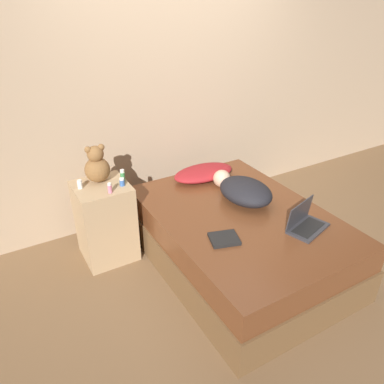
% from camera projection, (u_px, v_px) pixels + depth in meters
% --- Properties ---
extents(ground_plane, '(12.00, 12.00, 0.00)m').
position_uv_depth(ground_plane, '(237.00, 263.00, 3.30)').
color(ground_plane, brown).
extents(wall_back, '(8.00, 0.06, 2.60)m').
position_uv_depth(wall_back, '(171.00, 86.00, 3.57)').
color(wall_back, tan).
rests_on(wall_back, ground_plane).
extents(bed, '(1.30, 1.82, 0.51)m').
position_uv_depth(bed, '(239.00, 239.00, 3.17)').
color(bed, brown).
rests_on(bed, ground_plane).
extents(nightstand, '(0.44, 0.44, 0.71)m').
position_uv_depth(nightstand, '(105.00, 221.00, 3.24)').
color(nightstand, tan).
rests_on(nightstand, ground_plane).
extents(pillow, '(0.61, 0.34, 0.11)m').
position_uv_depth(pillow, '(204.00, 173.00, 3.59)').
color(pillow, maroon).
rests_on(pillow, bed).
extents(person_lying, '(0.42, 0.67, 0.19)m').
position_uv_depth(person_lying, '(243.00, 190.00, 3.21)').
color(person_lying, black).
rests_on(person_lying, bed).
extents(laptop, '(0.38, 0.29, 0.21)m').
position_uv_depth(laptop, '(305.00, 222.00, 2.84)').
color(laptop, '#333338').
rests_on(laptop, bed).
extents(teddy_bear, '(0.21, 0.21, 0.32)m').
position_uv_depth(teddy_bear, '(97.00, 166.00, 3.07)').
color(teddy_bear, brown).
rests_on(teddy_bear, nightstand).
extents(bottle_white, '(0.04, 0.04, 0.07)m').
position_uv_depth(bottle_white, '(80.00, 184.00, 3.00)').
color(bottle_white, white).
rests_on(bottle_white, nightstand).
extents(bottle_green, '(0.04, 0.04, 0.11)m').
position_uv_depth(bottle_green, '(123.00, 176.00, 3.10)').
color(bottle_green, '#3D8E4C').
rests_on(bottle_green, nightstand).
extents(bottle_pink, '(0.03, 0.03, 0.08)m').
position_uv_depth(bottle_pink, '(110.00, 188.00, 2.94)').
color(bottle_pink, pink).
rests_on(bottle_pink, nightstand).
extents(bottle_blue, '(0.04, 0.04, 0.07)m').
position_uv_depth(bottle_blue, '(122.00, 182.00, 3.05)').
color(bottle_blue, '#3866B2').
rests_on(bottle_blue, nightstand).
extents(book, '(0.25, 0.23, 0.02)m').
position_uv_depth(book, '(224.00, 239.00, 2.72)').
color(book, black).
rests_on(book, bed).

